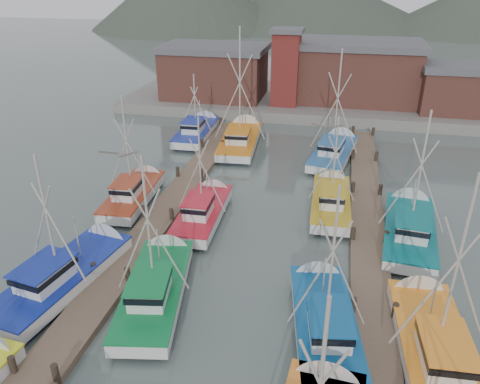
% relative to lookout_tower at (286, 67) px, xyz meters
% --- Properties ---
extents(ground, '(260.00, 260.00, 0.00)m').
position_rel_lookout_tower_xyz_m(ground, '(2.00, -33.00, -5.55)').
color(ground, '#4D5C58').
rests_on(ground, ground).
extents(dock_left, '(2.30, 46.00, 1.50)m').
position_rel_lookout_tower_xyz_m(dock_left, '(-5.00, -28.96, -5.34)').
color(dock_left, '#4D4130').
rests_on(dock_left, ground).
extents(dock_right, '(2.30, 46.00, 1.50)m').
position_rel_lookout_tower_xyz_m(dock_right, '(9.00, -28.96, -5.34)').
color(dock_right, '#4D4130').
rests_on(dock_right, ground).
extents(quay, '(44.00, 16.00, 1.20)m').
position_rel_lookout_tower_xyz_m(quay, '(2.00, 4.00, -4.95)').
color(quay, gray).
rests_on(quay, ground).
extents(shed_left, '(12.72, 8.48, 6.20)m').
position_rel_lookout_tower_xyz_m(shed_left, '(-9.00, 2.00, -1.21)').
color(shed_left, '#562C26').
rests_on(shed_left, quay).
extents(shed_center, '(14.84, 9.54, 6.90)m').
position_rel_lookout_tower_xyz_m(shed_center, '(8.00, 4.00, -0.86)').
color(shed_center, '#562C26').
rests_on(shed_center, quay).
extents(shed_right, '(8.48, 6.36, 5.20)m').
position_rel_lookout_tower_xyz_m(shed_right, '(19.00, 1.00, -1.71)').
color(shed_right, '#562C26').
rests_on(shed_right, quay).
extents(lookout_tower, '(3.60, 3.60, 8.50)m').
position_rel_lookout_tower_xyz_m(lookout_tower, '(0.00, 0.00, 0.00)').
color(lookout_tower, maroon).
rests_on(lookout_tower, quay).
extents(distant_hills, '(175.00, 140.00, 42.00)m').
position_rel_lookout_tower_xyz_m(distant_hills, '(-10.76, 89.59, -5.55)').
color(distant_hills, '#3F483C').
rests_on(distant_hills, ground).
extents(boat_4, '(4.36, 9.46, 9.09)m').
position_rel_lookout_tower_xyz_m(boat_4, '(-2.12, -35.43, -4.87)').
color(boat_4, black).
rests_on(boat_4, ground).
extents(boat_5, '(4.18, 9.30, 8.80)m').
position_rel_lookout_tower_xyz_m(boat_5, '(6.63, -36.20, -4.87)').
color(boat_5, black).
rests_on(boat_5, ground).
extents(boat_6, '(4.42, 9.93, 8.75)m').
position_rel_lookout_tower_xyz_m(boat_6, '(-7.29, -35.38, -4.87)').
color(boat_6, black).
rests_on(boat_6, ground).
extents(boat_7, '(4.09, 9.58, 10.11)m').
position_rel_lookout_tower_xyz_m(boat_7, '(11.48, -36.72, -4.86)').
color(boat_7, black).
rests_on(boat_7, ground).
extents(boat_8, '(3.29, 8.41, 8.19)m').
position_rel_lookout_tower_xyz_m(boat_8, '(-2.06, -26.75, -4.87)').
color(boat_8, black).
rests_on(boat_8, ground).
extents(boat_9, '(3.17, 8.56, 7.81)m').
position_rel_lookout_tower_xyz_m(boat_9, '(6.44, -23.31, -4.87)').
color(boat_9, black).
rests_on(boat_9, ground).
extents(boat_10, '(3.58, 8.43, 8.82)m').
position_rel_lookout_tower_xyz_m(boat_10, '(-7.86, -25.20, -4.87)').
color(boat_10, black).
rests_on(boat_10, ground).
extents(boat_11, '(3.92, 9.81, 9.50)m').
position_rel_lookout_tower_xyz_m(boat_11, '(11.56, -26.17, -4.87)').
color(boat_11, black).
rests_on(boat_11, ground).
extents(boat_12, '(4.84, 10.53, 12.22)m').
position_rel_lookout_tower_xyz_m(boat_12, '(-2.71, -11.71, -4.86)').
color(boat_12, black).
rests_on(boat_12, ground).
extents(boat_13, '(4.41, 9.89, 10.72)m').
position_rel_lookout_tower_xyz_m(boat_13, '(6.34, -13.17, -4.86)').
color(boat_13, black).
rests_on(boat_13, ground).
extents(boat_14, '(3.17, 9.23, 7.38)m').
position_rel_lookout_tower_xyz_m(boat_14, '(-7.59, -10.12, -4.87)').
color(boat_14, black).
rests_on(boat_14, ground).
extents(gull_near, '(1.52, 0.66, 0.24)m').
position_rel_lookout_tower_xyz_m(gull_near, '(-1.54, -39.02, 3.95)').
color(gull_near, gray).
rests_on(gull_near, ground).
extents(gull_far, '(1.54, 0.61, 0.24)m').
position_rel_lookout_tower_xyz_m(gull_far, '(5.91, -31.58, 3.20)').
color(gull_far, gray).
rests_on(gull_far, ground).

